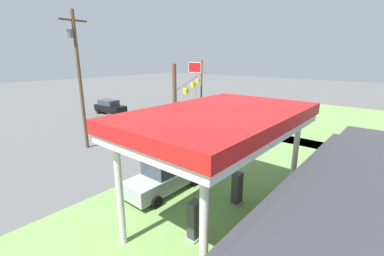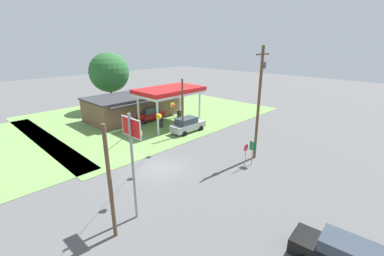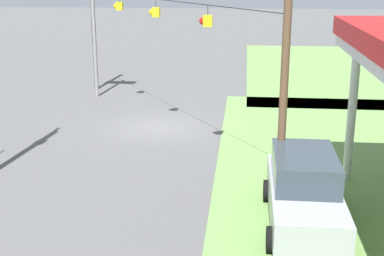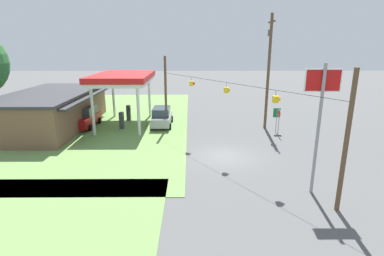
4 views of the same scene
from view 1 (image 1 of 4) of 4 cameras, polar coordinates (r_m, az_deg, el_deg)
The scene contains 12 objects.
ground_plane at distance 25.53m, azimuth 0.21°, elevation -1.98°, with size 160.00×160.00×0.00m, color #565656.
gas_station_canopy at distance 11.29m, azimuth 6.36°, elevation 1.41°, with size 9.28×5.65×5.44m.
fuel_pump_near at distance 14.22m, azimuth 9.97°, elevation -13.33°, with size 0.71×0.56×1.78m.
fuel_pump_far at distance 11.69m, azimuth 0.54°, elevation -20.05°, with size 0.71×0.56×1.78m.
car_at_pumps_front at distance 15.32m, azimuth -5.76°, elevation -10.23°, with size 5.05×2.13×2.02m.
car_at_pumps_rear at distance 12.13m, azimuth 24.75°, elevation -19.02°, with size 4.89×2.22×2.10m.
car_on_crossroad at distance 37.63m, azimuth -17.78°, elevation 4.51°, with size 2.39×5.01×1.94m.
stop_sign_roadside at distance 25.68m, azimuth -17.90°, elevation 1.56°, with size 0.80×0.08×2.50m.
stop_sign_overhead at distance 31.69m, azimuth 0.67°, elevation 11.03°, with size 0.22×1.96×7.38m.
route_sign at distance 25.24m, azimuth -20.06°, elevation 0.89°, with size 0.10×0.70×2.40m.
utility_pole_main at distance 23.20m, azimuth -23.83°, elevation 10.67°, with size 2.20×0.44×11.21m.
signal_span_gantry at distance 24.64m, azimuth 0.20°, elevation 6.79°, with size 15.72×10.24×7.29m.
Camera 1 is at (18.75, 15.55, 7.63)m, focal length 24.00 mm.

